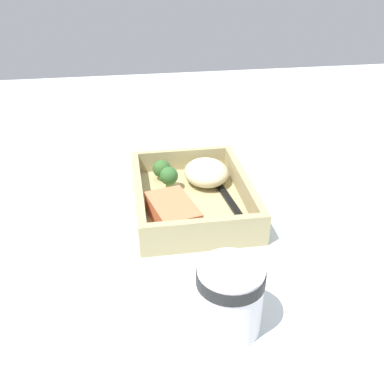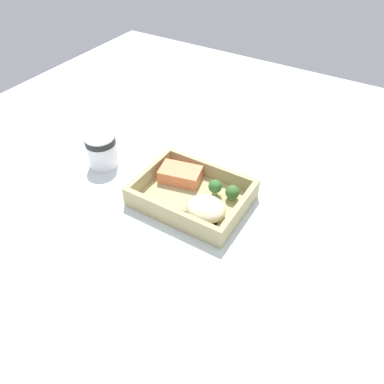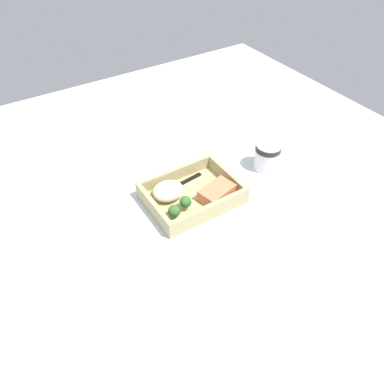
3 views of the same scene
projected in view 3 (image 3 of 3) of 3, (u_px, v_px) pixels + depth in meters
ground_plane at (192, 202)px, 101.87cm from camera, size 160.00×160.00×2.00cm
takeout_tray at (192, 198)px, 100.79cm from camera, size 24.21×18.17×1.20cm
tray_rim at (192, 191)px, 99.13cm from camera, size 24.21×18.17×3.70cm
salmon_fillet at (217, 192)px, 99.15cm from camera, size 10.49×7.79×3.11cm
mashed_potatoes at (168, 191)px, 98.99cm from camera, size 8.56×7.53×3.94cm
broccoli_floret_1 at (174, 211)px, 93.43cm from camera, size 3.12×3.12×3.59cm
broccoli_floret_2 at (185, 202)px, 95.13cm from camera, size 3.03×3.03×4.11cm
fork at (175, 187)px, 102.81cm from camera, size 15.89×3.37×0.44cm
paper_cup at (268, 155)px, 108.11cm from camera, size 7.42×7.42×8.26cm
receipt_slip at (173, 157)px, 115.05cm from camera, size 11.89×14.74×0.24cm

